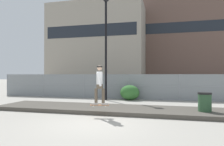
# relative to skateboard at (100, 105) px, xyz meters

# --- Properties ---
(ground_plane) EXTENTS (120.00, 120.00, 0.00)m
(ground_plane) POSITION_rel_skateboard_xyz_m (0.13, -1.19, -0.52)
(ground_plane) COLOR #9E998E
(gravel_berm) EXTENTS (11.93, 2.48, 0.19)m
(gravel_berm) POSITION_rel_skateboard_xyz_m (0.13, 1.54, -0.42)
(gravel_berm) COLOR #4C473F
(gravel_berm) RESTS_ON ground_plane
(skateboard) EXTENTS (0.82, 0.35, 0.07)m
(skateboard) POSITION_rel_skateboard_xyz_m (0.00, 0.00, 0.00)
(skateboard) COLOR #9E5B33
(skater) EXTENTS (0.73, 0.61, 1.68)m
(skater) POSITION_rel_skateboard_xyz_m (-0.00, 0.00, 0.96)
(skater) COLOR #B2ADA8
(skater) RESTS_ON skateboard
(chain_fence) EXTENTS (21.60, 0.06, 1.85)m
(chain_fence) POSITION_rel_skateboard_xyz_m (0.13, 6.75, 0.42)
(chain_fence) COLOR gray
(chain_fence) RESTS_ON ground_plane
(street_lamp) EXTENTS (0.44, 0.44, 7.42)m
(street_lamp) POSITION_rel_skateboard_xyz_m (-1.36, 5.73, 4.05)
(street_lamp) COLOR black
(street_lamp) RESTS_ON ground_plane
(parked_car_near) EXTENTS (4.43, 2.01, 1.66)m
(parked_car_near) POSITION_rel_skateboard_xyz_m (-2.83, 9.44, 0.32)
(parked_car_near) COLOR #566B4C
(parked_car_near) RESTS_ON ground_plane
(parked_car_mid) EXTENTS (4.51, 2.16, 1.66)m
(parked_car_mid) POSITION_rel_skateboard_xyz_m (3.62, 9.65, 0.32)
(parked_car_mid) COLOR black
(parked_car_mid) RESTS_ON ground_plane
(library_building) EXTENTS (20.94, 10.89, 17.42)m
(library_building) POSITION_rel_skateboard_xyz_m (-11.99, 36.31, 8.19)
(library_building) COLOR #9E9384
(library_building) RESTS_ON ground_plane
(office_block) EXTENTS (24.46, 13.48, 20.45)m
(office_block) POSITION_rel_skateboard_xyz_m (6.87, 47.44, 9.71)
(office_block) COLOR brown
(office_block) RESTS_ON ground_plane
(shrub_left) EXTENTS (1.38, 1.13, 1.07)m
(shrub_left) POSITION_rel_skateboard_xyz_m (0.29, 6.20, 0.02)
(shrub_left) COLOR #336B2D
(shrub_left) RESTS_ON ground_plane
(trash_bin) EXTENTS (0.59, 0.59, 1.03)m
(trash_bin) POSITION_rel_skateboard_xyz_m (4.42, 1.44, 0.00)
(trash_bin) COLOR #2D5133
(trash_bin) RESTS_ON ground_plane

